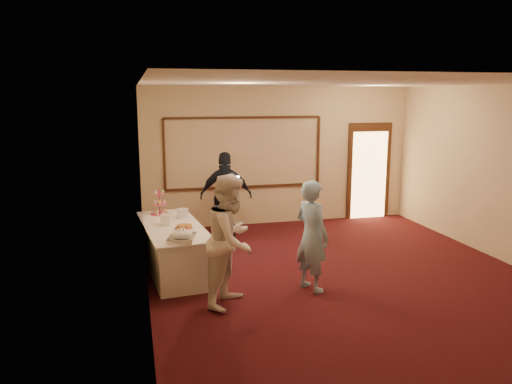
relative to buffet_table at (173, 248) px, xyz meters
The scene contains 14 objects.
floor 2.72m from the buffet_table, 18.26° to the right, with size 7.00×7.00×0.00m, color black.
room_walls 3.15m from the buffet_table, 18.26° to the right, with size 6.04×7.04×3.02m.
wall_molding 3.39m from the buffet_table, 56.18° to the left, with size 3.45×0.04×1.55m.
doorway 5.43m from the buffet_table, 28.99° to the left, with size 1.05×0.07×2.20m.
buffet_table is the anchor object (origin of this frame).
pavlova_tray 1.00m from the buffet_table, 86.08° to the right, with size 0.46×0.56×0.18m.
cupcake_stand 1.01m from the buffet_table, 100.59° to the left, with size 0.33×0.33×0.48m.
plate_stack_a 0.48m from the buffet_table, 155.86° to the left, with size 0.21×0.21×0.17m.
plate_stack_b 0.67m from the buffet_table, 64.88° to the left, with size 0.20×0.20×0.16m.
tart 0.51m from the buffet_table, 58.06° to the right, with size 0.29×0.29×0.06m.
man 2.32m from the buffet_table, 33.75° to the right, with size 0.60×0.39×1.64m, color #98CAEC.
woman 1.69m from the buffet_table, 65.31° to the right, with size 0.87×0.68×1.80m, color white.
guest 2.07m from the buffet_table, 54.28° to the left, with size 1.02×0.42×1.74m, color black.
camera_flash 2.13m from the buffet_table, 45.98° to the left, with size 0.07×0.04×0.05m, color white.
Camera 1 is at (-3.12, -6.98, 2.83)m, focal length 35.00 mm.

